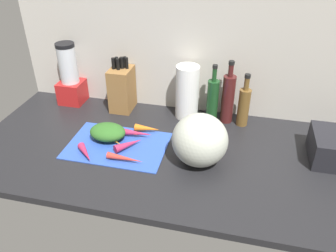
{
  "coord_description": "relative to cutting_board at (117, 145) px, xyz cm",
  "views": [
    {
      "loc": [
        26.56,
        -115.35,
        86.37
      ],
      "look_at": [
        -0.66,
        -0.06,
        11.74
      ],
      "focal_mm": 36.44,
      "sensor_mm": 36.0,
      "label": 1
    }
  ],
  "objects": [
    {
      "name": "carrot_4",
      "position": [
        5.73,
        -1.22,
        2.16
      ],
      "size": [
        11.31,
        11.85,
        3.53
      ],
      "primitive_type": "cone",
      "rotation": [
        0.0,
        1.57,
        0.83
      ],
      "color": "#B2264C",
      "rests_on": "cutting_board"
    },
    {
      "name": "knife_block",
      "position": [
        -8.71,
        32.37,
        11.01
      ],
      "size": [
        10.46,
        13.84,
        27.45
      ],
      "color": "olive",
      "rests_on": "ground_plane"
    },
    {
      "name": "carrot_2",
      "position": [
        -3.84,
        2.11,
        1.53
      ],
      "size": [
        15.71,
        10.52,
        2.26
      ],
      "primitive_type": "cone",
      "rotation": [
        0.0,
        1.57,
        -0.53
      ],
      "color": "orange",
      "rests_on": "cutting_board"
    },
    {
      "name": "ground_plane",
      "position": [
        22.69,
        2.72,
        -1.9
      ],
      "size": [
        170.0,
        80.0,
        3.0
      ],
      "primitive_type": "cube",
      "color": "black"
    },
    {
      "name": "wall_back",
      "position": [
        22.69,
        41.22,
        29.6
      ],
      "size": [
        170.0,
        3.0,
        60.0
      ],
      "primitive_type": "cube",
      "color": "#BCB7AD",
      "rests_on": "ground_plane"
    },
    {
      "name": "carrot_greens_pile",
      "position": [
        -5.49,
        3.37,
        3.79
      ],
      "size": [
        16.03,
        12.33,
        6.78
      ],
      "primitive_type": "ellipsoid",
      "color": "#2D6023",
      "rests_on": "cutting_board"
    },
    {
      "name": "carrot_0",
      "position": [
        7.33,
        -10.41,
        1.78
      ],
      "size": [
        15.56,
        3.83,
        2.76
      ],
      "primitive_type": "cone",
      "rotation": [
        0.0,
        1.57,
        -0.07
      ],
      "color": "red",
      "rests_on": "cutting_board"
    },
    {
      "name": "paper_towel_roll",
      "position": [
        24.47,
        32.22,
        12.77
      ],
      "size": [
        11.08,
        11.08,
        26.34
      ],
      "primitive_type": "cylinder",
      "color": "white",
      "rests_on": "ground_plane"
    },
    {
      "name": "bottle_2",
      "position": [
        51.61,
        30.67,
        9.7
      ],
      "size": [
        5.43,
        5.43,
        25.78
      ],
      "color": "brown",
      "rests_on": "ground_plane"
    },
    {
      "name": "carrot_5",
      "position": [
        5.39,
        7.76,
        2.17
      ],
      "size": [
        16.24,
        3.97,
        3.54
      ],
      "primitive_type": "cone",
      "rotation": [
        0.0,
        1.57,
        0.03
      ],
      "color": "#B2264C",
      "rests_on": "cutting_board"
    },
    {
      "name": "carrot_6",
      "position": [
        0.35,
        7.74,
        1.93
      ],
      "size": [
        14.72,
        4.86,
        3.06
      ],
      "primitive_type": "cone",
      "rotation": [
        0.0,
        1.57,
        -0.13
      ],
      "color": "red",
      "rests_on": "cutting_board"
    },
    {
      "name": "bottle_0",
      "position": [
        36.91,
        31.56,
        10.68
      ],
      "size": [
        5.53,
        5.53,
        28.46
      ],
      "color": "#19421E",
      "rests_on": "ground_plane"
    },
    {
      "name": "bottle_1",
      "position": [
        43.99,
        32.08,
        12.04
      ],
      "size": [
        6.02,
        6.02,
        30.71
      ],
      "color": "#471919",
      "rests_on": "ground_plane"
    },
    {
      "name": "blender_appliance",
      "position": [
        -37.21,
        33.32,
        13.45
      ],
      "size": [
        12.33,
        12.33,
        32.13
      ],
      "color": "red",
      "rests_on": "ground_plane"
    },
    {
      "name": "cutting_board",
      "position": [
        0.0,
        0.0,
        0.0
      ],
      "size": [
        42.63,
        29.19,
        0.8
      ],
      "primitive_type": "cube",
      "color": "#2D51B7",
      "rests_on": "ground_plane"
    },
    {
      "name": "carrot_3",
      "position": [
        -9.66,
        -10.9,
        1.97
      ],
      "size": [
        10.39,
        10.89,
        3.15
      ],
      "primitive_type": "cone",
      "rotation": [
        0.0,
        1.57,
        -0.83
      ],
      "color": "#B2264C",
      "rests_on": "cutting_board"
    },
    {
      "name": "winter_squash",
      "position": [
        36.15,
        -2.99,
        10.32
      ],
      "size": [
        22.15,
        21.36,
        21.44
      ],
      "primitive_type": "ellipsoid",
      "color": "#B2B7A8",
      "rests_on": "ground_plane"
    },
    {
      "name": "carrot_1",
      "position": [
        9.9,
        12.7,
        2.08
      ],
      "size": [
        11.5,
        3.81,
        3.35
      ],
      "primitive_type": "cone",
      "rotation": [
        0.0,
        1.57,
        0.04
      ],
      "color": "orange",
      "rests_on": "cutting_board"
    }
  ]
}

